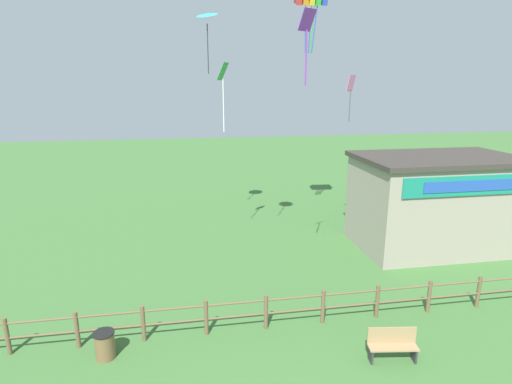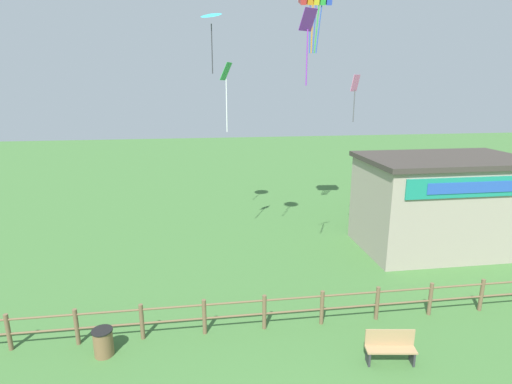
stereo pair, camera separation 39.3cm
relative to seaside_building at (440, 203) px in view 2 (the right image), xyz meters
name	(u,v)px [view 2 (the right image)]	position (x,y,z in m)	size (l,w,h in m)	color
wooden_fence	(264,310)	(-9.91, -5.80, -1.68)	(20.38, 0.14, 1.25)	brown
seaside_building	(440,203)	(0.00, 0.00, 0.00)	(7.95, 4.93, 4.74)	gray
park_bench_near_fence	(390,346)	(-6.46, -8.04, -1.85)	(1.52, 0.61, 1.03)	#9E7F56
trash_bin	(103,342)	(-15.04, -6.48, -1.95)	(0.63, 0.63, 0.87)	brown
kite_cyan_delta	(211,17)	(-11.08, 3.67, 9.01)	(1.44, 1.42, 3.02)	#2DB2C6
kite_purple_streamer	(308,33)	(-8.02, -3.31, 7.45)	(0.66, 0.56, 2.56)	purple
kite_pink_diamond	(355,90)	(-4.13, 1.82, 5.51)	(0.58, 0.52, 2.31)	pink
kite_green_diamond	(226,84)	(-10.54, 1.55, 5.79)	(0.64, 0.74, 3.19)	green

